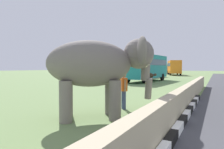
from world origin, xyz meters
The scene contains 11 objects.
striped_curb centered at (-0.35, 3.31, 0.12)m, with size 16.20×0.20×0.24m.
barrier_parapet centered at (2.00, 3.61, 0.50)m, with size 28.00×0.36×1.00m, color tan.
elephant centered at (1.38, 6.17, 1.96)m, with size 3.72×3.91×2.97m.
person_handler centered at (3.14, 6.01, 0.93)m, with size 0.55×0.48×1.66m.
bus_teal centered at (19.88, 10.57, 2.08)m, with size 9.64×3.24×3.50m.
bus_white centered at (30.37, 14.26, 2.08)m, with size 8.49×3.20×3.50m.
bus_orange centered at (44.24, 11.62, 2.08)m, with size 9.34×4.94×3.50m.
cow_near centered at (11.41, 10.70, 0.87)m, with size 1.90×1.13×1.23m.
cow_mid centered at (18.14, 9.71, 0.87)m, with size 0.89×1.93×1.23m.
cow_far centered at (19.24, 10.03, 0.87)m, with size 1.86×1.28×1.23m.
hill_east centered at (55.00, 26.26, 0.00)m, with size 30.49×24.39×11.60m.
Camera 1 is at (-4.64, 2.36, 1.87)m, focal length 30.79 mm.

